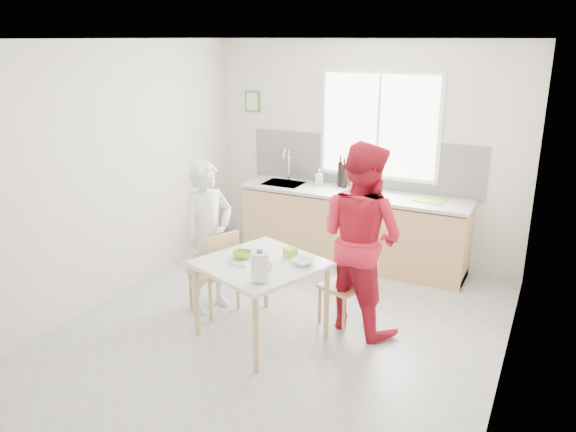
% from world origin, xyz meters
% --- Properties ---
extents(ground, '(4.50, 4.50, 0.00)m').
position_xyz_m(ground, '(0.00, 0.00, 0.00)').
color(ground, '#B7B7B2').
rests_on(ground, ground).
extents(room_shell, '(4.50, 4.50, 4.50)m').
position_xyz_m(room_shell, '(0.00, 0.00, 1.64)').
color(room_shell, silver).
rests_on(room_shell, ground).
extents(window, '(1.50, 0.06, 1.30)m').
position_xyz_m(window, '(0.20, 2.23, 1.70)').
color(window, white).
rests_on(window, room_shell).
extents(backsplash, '(3.00, 0.02, 0.65)m').
position_xyz_m(backsplash, '(0.00, 2.24, 1.23)').
color(backsplash, white).
rests_on(backsplash, room_shell).
extents(picture_frame, '(0.22, 0.03, 0.28)m').
position_xyz_m(picture_frame, '(-1.55, 2.23, 1.90)').
color(picture_frame, '#3F8C40').
rests_on(picture_frame, room_shell).
extents(kitchen_counter, '(2.84, 0.64, 1.37)m').
position_xyz_m(kitchen_counter, '(-0.00, 1.95, 0.42)').
color(kitchen_counter, tan).
rests_on(kitchen_counter, ground).
extents(dining_table, '(1.26, 1.26, 0.76)m').
position_xyz_m(dining_table, '(-0.11, -0.16, 0.68)').
color(dining_table, white).
rests_on(dining_table, ground).
extents(chair_left, '(0.52, 0.52, 0.88)m').
position_xyz_m(chair_left, '(-0.75, 0.08, 0.48)').
color(chair_left, tan).
rests_on(chair_left, ground).
extents(chair_far, '(0.47, 0.47, 0.80)m').
position_xyz_m(chair_far, '(0.50, 0.48, 0.44)').
color(chair_far, tan).
rests_on(chair_far, ground).
extents(person_white, '(0.55, 0.67, 1.57)m').
position_xyz_m(person_white, '(-0.87, 0.12, 0.79)').
color(person_white, white).
rests_on(person_white, ground).
extents(person_red, '(1.07, 0.96, 1.83)m').
position_xyz_m(person_red, '(0.63, 0.46, 0.92)').
color(person_red, red).
rests_on(person_red, ground).
extents(bowl_green, '(0.24, 0.24, 0.06)m').
position_xyz_m(bowl_green, '(-0.32, -0.14, 0.78)').
color(bowl_green, '#84B82A').
rests_on(bowl_green, dining_table).
extents(bowl_white, '(0.25, 0.25, 0.05)m').
position_xyz_m(bowl_white, '(0.26, -0.03, 0.78)').
color(bowl_white, white).
rests_on(bowl_white, dining_table).
extents(milk_jug, '(0.21, 0.15, 0.26)m').
position_xyz_m(milk_jug, '(0.10, -0.53, 0.90)').
color(milk_jug, white).
rests_on(milk_jug, dining_table).
extents(green_box, '(0.13, 0.13, 0.09)m').
position_xyz_m(green_box, '(0.08, 0.07, 0.80)').
color(green_box, '#8CD430').
rests_on(green_box, dining_table).
extents(spoon, '(0.16, 0.01, 0.01)m').
position_xyz_m(spoon, '(-0.26, -0.34, 0.77)').
color(spoon, '#A5A5AA').
rests_on(spoon, dining_table).
extents(cutting_board, '(0.40, 0.32, 0.01)m').
position_xyz_m(cutting_board, '(0.92, 1.97, 0.93)').
color(cutting_board, '#79D230').
rests_on(cutting_board, kitchen_counter).
extents(wine_bottle_a, '(0.07, 0.07, 0.32)m').
position_xyz_m(wine_bottle_a, '(-0.24, 2.13, 1.08)').
color(wine_bottle_a, black).
rests_on(wine_bottle_a, kitchen_counter).
extents(wine_bottle_b, '(0.07, 0.07, 0.30)m').
position_xyz_m(wine_bottle_b, '(-0.17, 2.08, 1.07)').
color(wine_bottle_b, black).
rests_on(wine_bottle_b, kitchen_counter).
extents(jar_amber, '(0.06, 0.06, 0.16)m').
position_xyz_m(jar_amber, '(-0.04, 2.03, 1.00)').
color(jar_amber, brown).
rests_on(jar_amber, kitchen_counter).
extents(soap_bottle, '(0.12, 0.12, 0.20)m').
position_xyz_m(soap_bottle, '(-0.50, 2.07, 1.02)').
color(soap_bottle, '#999999').
rests_on(soap_bottle, kitchen_counter).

